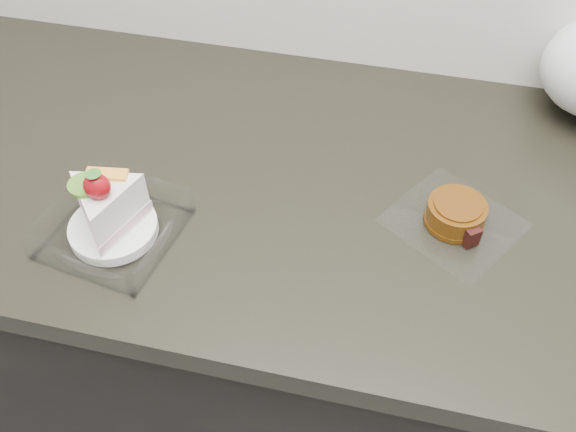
% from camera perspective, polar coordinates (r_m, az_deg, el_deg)
% --- Properties ---
extents(counter, '(2.04, 0.64, 0.90)m').
position_cam_1_polar(counter, '(1.31, 6.36, -11.69)').
color(counter, black).
rests_on(counter, ground).
extents(cake_tray, '(0.19, 0.19, 0.13)m').
position_cam_1_polar(cake_tray, '(0.89, -15.53, -0.17)').
color(cake_tray, white).
rests_on(cake_tray, counter).
extents(mooncake_wrap, '(0.22, 0.22, 0.04)m').
position_cam_1_polar(mooncake_wrap, '(0.92, 14.70, 0.02)').
color(mooncake_wrap, white).
rests_on(mooncake_wrap, counter).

